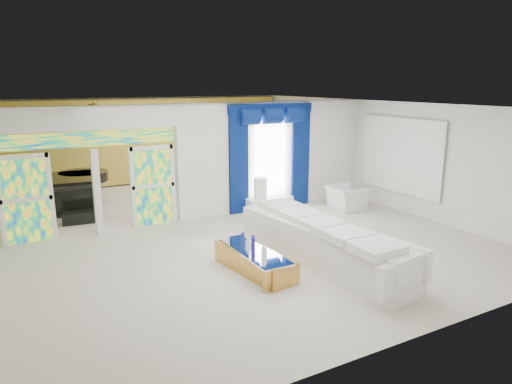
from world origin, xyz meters
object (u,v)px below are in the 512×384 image
coffee_table (255,261)px  armchair (346,198)px  grand_piano (71,193)px  console_table (270,205)px  white_sofa (322,245)px

coffee_table → armchair: 5.13m
coffee_table → grand_piano: grand_piano is taller
console_table → grand_piano: size_ratio=0.70×
white_sofa → grand_piano: bearing=111.2°
white_sofa → coffee_table: bearing=159.4°
coffee_table → console_table: 4.10m
console_table → grand_piano: bearing=147.0°
white_sofa → console_table: bearing=67.3°
white_sofa → grand_piano: 7.74m
console_table → armchair: size_ratio=1.28×
coffee_table → grand_piano: 6.90m
grand_piano → coffee_table: bearing=-63.5°
white_sofa → armchair: 4.24m
white_sofa → console_table: size_ratio=3.23×
coffee_table → armchair: (4.39, 2.66, 0.12)m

